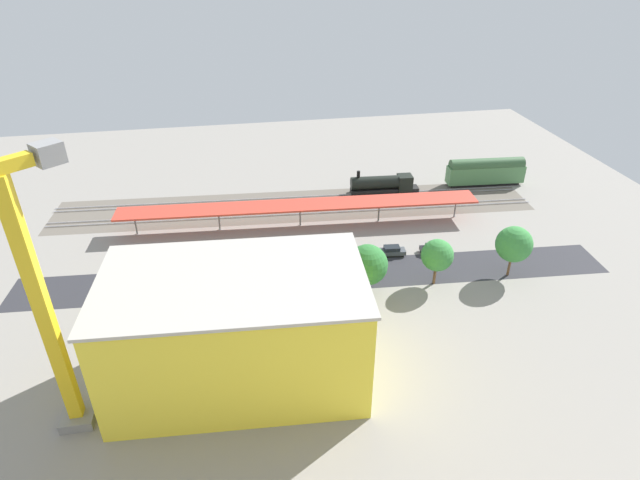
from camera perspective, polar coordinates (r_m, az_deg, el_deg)
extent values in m
plane|color=gray|center=(89.69, -0.92, -2.11)|extent=(153.26, 153.26, 0.00)
cube|color=#665E54|center=(107.51, -2.72, 3.71)|extent=(96.52, 20.62, 0.01)
cube|color=#2D2D33|center=(85.55, -0.36, -3.88)|extent=(96.17, 15.32, 0.01)
cube|color=#9E9EA8|center=(110.89, -3.00, 4.67)|extent=(95.58, 6.46, 0.12)
cube|color=#9E9EA8|center=(109.60, -2.90, 4.35)|extent=(95.58, 6.46, 0.12)
cube|color=#9E9EA8|center=(105.28, -2.55, 3.21)|extent=(95.58, 6.46, 0.12)
cube|color=#9E9EA8|center=(104.01, -2.43, 2.86)|extent=(95.58, 6.46, 0.12)
cube|color=#C63D2D|center=(98.28, -2.20, 3.79)|extent=(67.43, 9.67, 0.35)
cylinder|color=slate|center=(105.56, 14.46, 3.42)|extent=(0.30, 0.30, 4.05)
cylinder|color=slate|center=(101.35, 6.40, 3.08)|extent=(0.30, 0.30, 4.05)
cylinder|color=slate|center=(99.29, -2.17, 2.65)|extent=(0.30, 0.30, 4.05)
cylinder|color=slate|center=(99.51, -10.89, 2.15)|extent=(0.30, 0.30, 4.05)
cylinder|color=slate|center=(102.00, -19.37, 1.62)|extent=(0.30, 0.30, 4.05)
cube|color=black|center=(113.98, 7.00, 5.40)|extent=(14.73, 3.41, 1.00)
cylinder|color=black|center=(112.89, 6.31, 6.23)|extent=(11.76, 3.49, 2.73)
cube|color=black|center=(114.46, 9.15, 6.08)|extent=(3.19, 3.12, 3.69)
cylinder|color=black|center=(111.24, 4.19, 7.12)|extent=(0.70, 0.70, 1.40)
cube|color=black|center=(122.40, 17.33, 5.91)|extent=(15.40, 3.38, 0.60)
cube|color=#4C7F4C|center=(121.57, 17.48, 6.84)|extent=(17.14, 4.09, 3.75)
cylinder|color=#355935|center=(120.79, 17.64, 7.76)|extent=(16.46, 4.04, 2.97)
cube|color=black|center=(93.59, 12.08, -1.24)|extent=(3.82, 1.99, 0.30)
cube|color=black|center=(93.32, 12.11, -0.97)|extent=(4.52, 2.13, 0.73)
cube|color=#1E2328|center=(93.00, 12.16, -0.64)|extent=(2.59, 1.74, 0.53)
cube|color=black|center=(91.64, 7.74, -1.53)|extent=(4.12, 2.09, 0.30)
cube|color=#474C51|center=(91.37, 7.76, -1.26)|extent=(4.88, 2.23, 0.73)
cube|color=#1E2328|center=(91.01, 7.79, -0.89)|extent=(2.79, 1.83, 0.67)
cube|color=black|center=(89.56, 3.40, -2.10)|extent=(3.92, 2.15, 0.30)
cube|color=#474C51|center=(89.29, 3.41, -1.82)|extent=(4.64, 2.30, 0.73)
cube|color=#1E2328|center=(88.96, 3.42, -1.47)|extent=(2.66, 1.87, 0.53)
cube|color=black|center=(88.08, -1.26, -2.66)|extent=(3.93, 1.97, 0.30)
cube|color=#474C51|center=(87.77, -1.26, -2.34)|extent=(4.65, 2.10, 0.86)
cube|color=#1E2328|center=(87.37, -1.27, -1.93)|extent=(2.65, 1.72, 0.65)
cube|color=black|center=(87.22, -6.25, -3.23)|extent=(3.53, 2.07, 0.30)
cube|color=silver|center=(86.91, -6.27, -2.92)|extent=(4.18, 2.21, 0.82)
cube|color=#1E2328|center=(86.52, -6.30, -2.52)|extent=(2.40, 1.81, 0.61)
cube|color=black|center=(87.58, -10.97, -3.50)|extent=(3.67, 1.86, 0.30)
cube|color=silver|center=(87.29, -11.01, -3.21)|extent=(4.36, 1.95, 0.76)
cube|color=#1E2328|center=(86.94, -11.05, -2.84)|extent=(2.46, 1.68, 0.56)
cube|color=yellow|center=(64.11, -8.99, -9.73)|extent=(30.73, 18.82, 14.43)
cube|color=#B7B2A8|center=(59.66, -9.55, -4.26)|extent=(31.37, 19.46, 0.40)
cube|color=gray|center=(68.66, -24.69, -17.03)|extent=(3.60, 3.60, 1.20)
cube|color=yellow|center=(59.53, -27.67, -7.26)|extent=(1.40, 1.40, 30.35)
cube|color=gray|center=(53.87, -27.40, 8.36)|extent=(3.12, 3.07, 2.00)
cube|color=black|center=(78.54, -12.28, -8.03)|extent=(8.66, 3.47, 0.50)
cube|color=silver|center=(77.31, -11.56, -7.06)|extent=(6.40, 3.34, 2.87)
cube|color=#334C8C|center=(78.34, -14.59, -7.17)|extent=(2.68, 2.76, 2.33)
cube|color=black|center=(80.17, -3.07, -6.36)|extent=(10.49, 3.71, 0.50)
cube|color=silver|center=(79.19, -2.25, -5.44)|extent=(8.20, 3.56, 2.68)
cube|color=silver|center=(79.58, -5.97, -5.54)|extent=(2.70, 2.67, 2.36)
cube|color=black|center=(80.23, -0.88, -6.28)|extent=(9.68, 3.60, 0.50)
cube|color=silver|center=(79.27, -0.08, -5.32)|extent=(7.51, 3.47, 2.79)
cube|color=#334C8C|center=(79.51, -3.50, -5.50)|extent=(2.58, 2.67, 2.25)
cylinder|color=brown|center=(81.47, 5.04, -4.79)|extent=(0.49, 0.49, 2.76)
sphere|color=#2D7233|center=(79.48, 5.15, -2.69)|extent=(6.25, 6.25, 6.25)
cylinder|color=brown|center=(84.77, 12.34, -3.62)|extent=(0.46, 0.46, 3.47)
sphere|color=#38843D|center=(82.91, 12.60, -1.62)|extent=(5.03, 5.03, 5.03)
cylinder|color=brown|center=(90.00, 19.85, -2.58)|extent=(0.40, 0.40, 3.81)
sphere|color=#38843D|center=(88.05, 20.29, -0.43)|extent=(5.74, 5.74, 5.74)
cylinder|color=#333333|center=(80.20, 1.70, -3.96)|extent=(0.16, 0.16, 5.86)
cube|color=black|center=(78.35, 1.74, -1.92)|extent=(0.36, 0.36, 0.90)
sphere|color=green|center=(78.31, 1.58, -1.93)|extent=(0.20, 0.20, 0.20)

